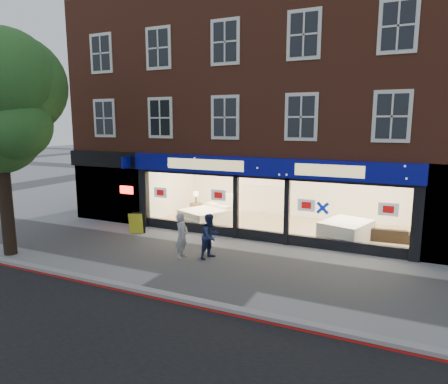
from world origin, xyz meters
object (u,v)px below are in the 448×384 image
Objects in this scene: a_board at (137,223)px; pedestrian_grey at (182,236)px; sofa at (388,234)px; display_bed at (208,215)px; mattress_stack at (346,231)px; pedestrian_blue at (210,236)px.

pedestrian_grey is at bearing -52.54° from a_board.
a_board is 0.58× the size of pedestrian_grey.
sofa is 7.99m from pedestrian_grey.
pedestrian_grey reaches higher than a_board.
display_bed reaches higher than a_board.
pedestrian_grey is (-4.88, -4.14, 0.29)m from mattress_stack.
display_bed is at bearing 177.52° from mattress_stack.
pedestrian_blue is (-5.46, -4.45, 0.43)m from sofa.
pedestrian_blue reaches higher than display_bed.
pedestrian_grey reaches higher than display_bed.
display_bed is 3.28m from a_board.
a_board is at bearing -104.15° from display_bed.
mattress_stack is at bearing 21.20° from display_bed.
display_bed is 1.78× the size of pedestrian_grey.
sofa is at bearing -51.16° from pedestrian_grey.
pedestrian_grey is 0.98m from pedestrian_blue.
mattress_stack is 6.40m from pedestrian_grey.
mattress_stack is 8.46m from a_board.
pedestrian_blue is at bearing -42.85° from a_board.
pedestrian_grey reaches higher than mattress_stack.
a_board is (-2.01, -2.59, -0.00)m from display_bed.
mattress_stack is 2.55× the size of a_board.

